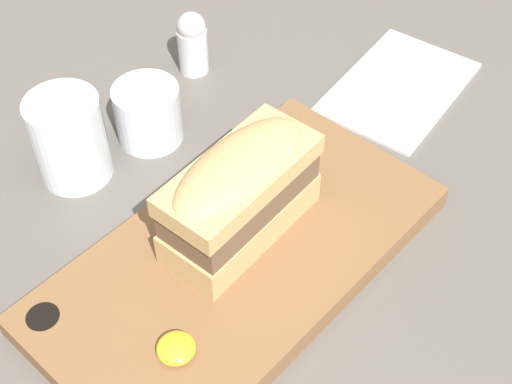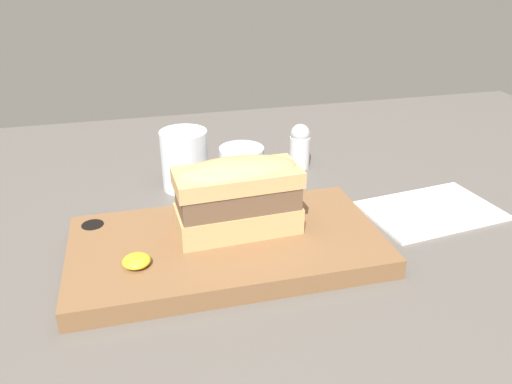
{
  "view_description": "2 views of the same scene",
  "coord_description": "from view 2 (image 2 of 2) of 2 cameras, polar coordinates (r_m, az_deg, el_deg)",
  "views": [
    {
      "loc": [
        -31.2,
        -24.49,
        56.44
      ],
      "look_at": [
        -0.87,
        3.18,
        10.98
      ],
      "focal_mm": 50.0,
      "sensor_mm": 36.0,
      "label": 1
    },
    {
      "loc": [
        -12.21,
        -49.3,
        37.73
      ],
      "look_at": [
        1.84,
        6.83,
        8.76
      ],
      "focal_mm": 35.0,
      "sensor_mm": 36.0,
      "label": 2
    }
  ],
  "objects": [
    {
      "name": "dining_table",
      "position": [
        0.63,
        -0.11,
        -9.28
      ],
      "size": [
        167.6,
        126.24,
        2.0
      ],
      "color": "#56514C",
      "rests_on": "ground"
    },
    {
      "name": "serving_board",
      "position": [
        0.64,
        -3.41,
        -6.17
      ],
      "size": [
        38.79,
        20.45,
        2.6
      ],
      "color": "brown",
      "rests_on": "dining_table"
    },
    {
      "name": "sandwich",
      "position": [
        0.62,
        -2.11,
        -0.14
      ],
      "size": [
        15.79,
        7.62,
        9.83
      ],
      "rotation": [
        0.0,
        0.0,
        0.05
      ],
      "color": "tan",
      "rests_on": "serving_board"
    },
    {
      "name": "mustard_dollop",
      "position": [
        0.59,
        -13.52,
        -7.43
      ],
      "size": [
        3.22,
        3.22,
        1.29
      ],
      "color": "gold",
      "rests_on": "serving_board"
    },
    {
      "name": "water_glass",
      "position": [
        0.81,
        -8.11,
        3.25
      ],
      "size": [
        7.48,
        7.48,
        9.59
      ],
      "color": "silver",
      "rests_on": "dining_table"
    },
    {
      "name": "wine_glass",
      "position": [
        0.81,
        -1.64,
        2.62
      ],
      "size": [
        7.16,
        7.16,
        6.62
      ],
      "color": "silver",
      "rests_on": "dining_table"
    },
    {
      "name": "napkin",
      "position": [
        0.78,
        19.37,
        -2.01
      ],
      "size": [
        20.65,
        14.87,
        0.4
      ],
      "rotation": [
        0.0,
        0.0,
        0.12
      ],
      "color": "white",
      "rests_on": "dining_table"
    },
    {
      "name": "salt_shaker",
      "position": [
        0.88,
        5.02,
        5.29
      ],
      "size": [
        3.56,
        3.56,
        7.93
      ],
      "color": "silver",
      "rests_on": "dining_table"
    }
  ]
}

